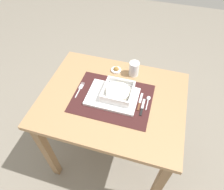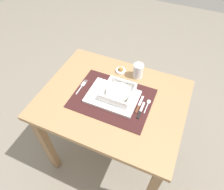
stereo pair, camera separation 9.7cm
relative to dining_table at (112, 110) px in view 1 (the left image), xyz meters
name	(u,v)px [view 1 (the left image)]	position (x,y,z in m)	size (l,w,h in m)	color
ground_plane	(112,151)	(0.00, 0.00, -0.62)	(6.00, 6.00, 0.00)	gray
dining_table	(112,110)	(0.00, 0.00, 0.00)	(0.87, 0.68, 0.74)	#A37A51
placemat	(112,98)	(0.00, -0.01, 0.12)	(0.47, 0.35, 0.00)	#381919
serving_plate	(112,96)	(0.00, 0.00, 0.13)	(0.30, 0.21, 0.02)	white
porridge_bowl	(118,92)	(0.03, 0.02, 0.16)	(0.17, 0.17, 0.05)	white
fork	(80,89)	(-0.21, 0.01, 0.13)	(0.02, 0.13, 0.00)	silver
spoon	(148,100)	(0.21, 0.04, 0.13)	(0.02, 0.11, 0.01)	silver
butter_knife	(142,108)	(0.19, -0.03, 0.13)	(0.01, 0.13, 0.01)	black
bread_knife	(140,103)	(0.17, 0.00, 0.13)	(0.01, 0.13, 0.01)	#59331E
drinking_glass	(134,69)	(0.08, 0.24, 0.17)	(0.07, 0.07, 0.10)	white
condiment_saucer	(116,70)	(-0.04, 0.23, 0.13)	(0.07, 0.07, 0.04)	white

